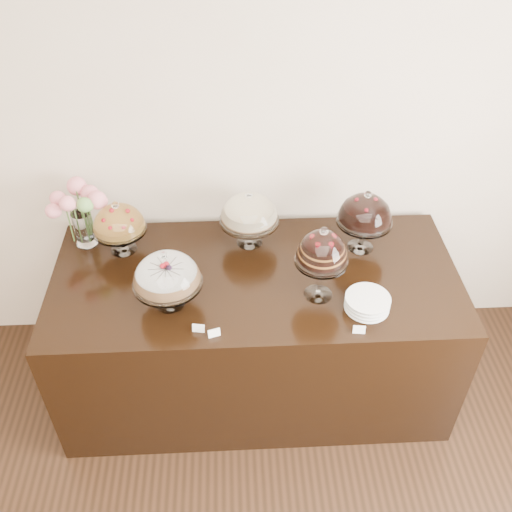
{
  "coord_description": "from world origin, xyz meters",
  "views": [
    {
      "loc": [
        0.08,
        0.19,
        2.97
      ],
      "look_at": [
        0.19,
        2.4,
        1.08
      ],
      "focal_mm": 40.0,
      "sensor_mm": 36.0,
      "label": 1
    }
  ],
  "objects_px": {
    "plate_stack": "(367,303)",
    "cake_stand_sugar_sponge": "(166,273)",
    "cake_stand_choco_layer": "(322,251)",
    "cake_stand_cheesecake": "(249,211)",
    "cake_stand_fruit_tart": "(118,221)",
    "cake_stand_dark_choco": "(365,212)",
    "flower_vase": "(80,207)",
    "display_counter": "(256,332)"
  },
  "relations": [
    {
      "from": "cake_stand_fruit_tart",
      "to": "plate_stack",
      "type": "height_order",
      "value": "cake_stand_fruit_tart"
    },
    {
      "from": "cake_stand_cheesecake",
      "to": "flower_vase",
      "type": "height_order",
      "value": "flower_vase"
    },
    {
      "from": "display_counter",
      "to": "cake_stand_choco_layer",
      "type": "distance_m",
      "value": 0.83
    },
    {
      "from": "cake_stand_sugar_sponge",
      "to": "cake_stand_dark_choco",
      "type": "height_order",
      "value": "cake_stand_dark_choco"
    },
    {
      "from": "flower_vase",
      "to": "plate_stack",
      "type": "relative_size",
      "value": 1.76
    },
    {
      "from": "cake_stand_cheesecake",
      "to": "cake_stand_fruit_tart",
      "type": "distance_m",
      "value": 0.72
    },
    {
      "from": "cake_stand_cheesecake",
      "to": "flower_vase",
      "type": "bearing_deg",
      "value": 177.13
    },
    {
      "from": "cake_stand_choco_layer",
      "to": "cake_stand_fruit_tart",
      "type": "relative_size",
      "value": 1.33
    },
    {
      "from": "cake_stand_cheesecake",
      "to": "cake_stand_choco_layer",
      "type": "bearing_deg",
      "value": -52.97
    },
    {
      "from": "cake_stand_cheesecake",
      "to": "plate_stack",
      "type": "bearing_deg",
      "value": -44.56
    },
    {
      "from": "cake_stand_sugar_sponge",
      "to": "cake_stand_choco_layer",
      "type": "distance_m",
      "value": 0.77
    },
    {
      "from": "cake_stand_fruit_tart",
      "to": "cake_stand_dark_choco",
      "type": "bearing_deg",
      "value": -2.04
    },
    {
      "from": "cake_stand_cheesecake",
      "to": "flower_vase",
      "type": "xyz_separation_m",
      "value": [
        -0.93,
        0.05,
        0.02
      ]
    },
    {
      "from": "cake_stand_dark_choco",
      "to": "flower_vase",
      "type": "xyz_separation_m",
      "value": [
        -1.56,
        0.12,
        -0.0
      ]
    },
    {
      "from": "display_counter",
      "to": "flower_vase",
      "type": "distance_m",
      "value": 1.22
    },
    {
      "from": "display_counter",
      "to": "cake_stand_fruit_tart",
      "type": "relative_size",
      "value": 6.72
    },
    {
      "from": "flower_vase",
      "to": "plate_stack",
      "type": "distance_m",
      "value": 1.63
    },
    {
      "from": "cake_stand_choco_layer",
      "to": "plate_stack",
      "type": "bearing_deg",
      "value": -25.97
    },
    {
      "from": "cake_stand_choco_layer",
      "to": "cake_stand_fruit_tart",
      "type": "xyz_separation_m",
      "value": [
        -1.05,
        0.42,
        -0.1
      ]
    },
    {
      "from": "plate_stack",
      "to": "cake_stand_sugar_sponge",
      "type": "bearing_deg",
      "value": 175.13
    },
    {
      "from": "cake_stand_choco_layer",
      "to": "plate_stack",
      "type": "height_order",
      "value": "cake_stand_choco_layer"
    },
    {
      "from": "cake_stand_choco_layer",
      "to": "cake_stand_cheesecake",
      "type": "distance_m",
      "value": 0.57
    },
    {
      "from": "cake_stand_sugar_sponge",
      "to": "cake_stand_cheesecake",
      "type": "xyz_separation_m",
      "value": [
        0.42,
        0.48,
        0.01
      ]
    },
    {
      "from": "cake_stand_fruit_tart",
      "to": "cake_stand_sugar_sponge",
      "type": "bearing_deg",
      "value": -56.81
    },
    {
      "from": "plate_stack",
      "to": "cake_stand_cheesecake",
      "type": "bearing_deg",
      "value": 135.44
    },
    {
      "from": "cake_stand_sugar_sponge",
      "to": "cake_stand_choco_layer",
      "type": "relative_size",
      "value": 0.8
    },
    {
      "from": "cake_stand_cheesecake",
      "to": "flower_vase",
      "type": "distance_m",
      "value": 0.93
    },
    {
      "from": "cake_stand_choco_layer",
      "to": "cake_stand_cheesecake",
      "type": "bearing_deg",
      "value": 127.03
    },
    {
      "from": "cake_stand_sugar_sponge",
      "to": "flower_vase",
      "type": "distance_m",
      "value": 0.73
    },
    {
      "from": "display_counter",
      "to": "cake_stand_sugar_sponge",
      "type": "height_order",
      "value": "cake_stand_sugar_sponge"
    },
    {
      "from": "flower_vase",
      "to": "cake_stand_sugar_sponge",
      "type": "bearing_deg",
      "value": -46.01
    },
    {
      "from": "cake_stand_choco_layer",
      "to": "plate_stack",
      "type": "distance_m",
      "value": 0.36
    },
    {
      "from": "display_counter",
      "to": "plate_stack",
      "type": "relative_size",
      "value": 10.02
    },
    {
      "from": "cake_stand_sugar_sponge",
      "to": "plate_stack",
      "type": "height_order",
      "value": "cake_stand_sugar_sponge"
    },
    {
      "from": "cake_stand_dark_choco",
      "to": "flower_vase",
      "type": "distance_m",
      "value": 1.56
    },
    {
      "from": "cake_stand_dark_choco",
      "to": "flower_vase",
      "type": "bearing_deg",
      "value": 175.48
    },
    {
      "from": "cake_stand_sugar_sponge",
      "to": "cake_stand_dark_choco",
      "type": "bearing_deg",
      "value": 20.78
    },
    {
      "from": "cake_stand_fruit_tart",
      "to": "plate_stack",
      "type": "relative_size",
      "value": 1.49
    },
    {
      "from": "display_counter",
      "to": "cake_stand_dark_choco",
      "type": "relative_size",
      "value": 5.77
    },
    {
      "from": "plate_stack",
      "to": "cake_stand_fruit_tart",
      "type": "bearing_deg",
      "value": 157.52
    },
    {
      "from": "display_counter",
      "to": "cake_stand_sugar_sponge",
      "type": "xyz_separation_m",
      "value": [
        -0.44,
        -0.19,
        0.66
      ]
    },
    {
      "from": "display_counter",
      "to": "cake_stand_cheesecake",
      "type": "relative_size",
      "value": 6.26
    }
  ]
}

